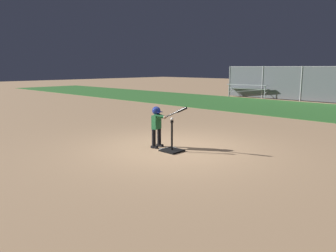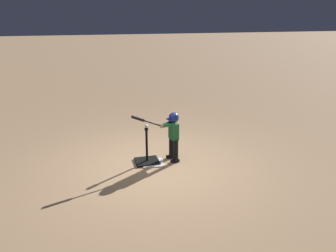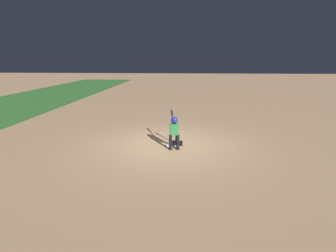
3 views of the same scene
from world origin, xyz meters
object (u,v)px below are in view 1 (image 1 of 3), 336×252
baseball (172,119)px  bleachers_left_center (251,91)px  batting_tee (172,148)px  batter_child (158,122)px

baseball → bleachers_left_center: size_ratio=0.02×
batting_tee → baseball: (0.00, 0.00, 0.72)m
batter_child → baseball: size_ratio=15.22×
batting_tee → batter_child: batter_child is taller
batting_tee → baseball: size_ratio=10.46×
baseball → bleachers_left_center: (-6.24, 14.58, -0.36)m
batting_tee → bleachers_left_center: (-6.24, 14.58, 0.36)m
batter_child → bleachers_left_center: 15.62m
baseball → bleachers_left_center: bearing=113.2°
batter_child → baseball: 0.55m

